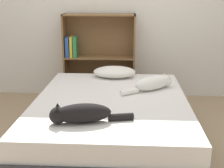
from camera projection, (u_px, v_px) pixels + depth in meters
The scene contains 7 objects.
ground_plane at pixel (111, 140), 3.02m from camera, with size 8.00×8.00×0.00m, color #997F60.
wall_back at pixel (118, 2), 4.02m from camera, with size 8.00×0.06×2.50m.
bed at pixel (111, 120), 2.96m from camera, with size 1.45×1.88×0.42m.
pillow at pixel (114, 72), 3.60m from camera, with size 0.49×0.31×0.13m.
cat_light at pixel (153, 83), 3.15m from camera, with size 0.55×0.43×0.14m.
cat_dark at pixel (80, 114), 2.35m from camera, with size 0.64×0.24×0.15m.
bookshelf at pixel (97, 56), 4.11m from camera, with size 0.92×0.26×1.11m.
Camera 1 is at (0.16, -2.73, 1.38)m, focal length 50.00 mm.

